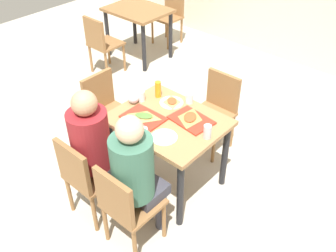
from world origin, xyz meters
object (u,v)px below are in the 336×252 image
Objects in this scene: plastic_cup_b at (144,133)px; soda_can at (207,132)px; chair_far_side at (217,107)px; plastic_cup_c at (141,96)px; paper_plate_center at (171,103)px; plastic_cup_a at (189,98)px; paper_plate_near_edge at (164,137)px; pizza_slice_b at (190,117)px; chair_near_left at (85,175)px; person_in_brown_jacket at (136,171)px; tray_red_near at (143,118)px; background_chair_far at (170,13)px; person_in_red at (95,144)px; foil_bundle at (133,98)px; pizza_slice_c at (172,101)px; pizza_slice_a at (144,116)px; chair_left_end at (106,107)px; condiment_bottle at (158,89)px; tray_red_far at (191,120)px; chair_near_right at (125,204)px; main_table at (168,130)px; background_table at (138,17)px.

plastic_cup_b is 0.52m from soda_can.
plastic_cup_c is (-0.39, -0.71, 0.31)m from chair_far_side.
plastic_cup_a is (0.12, 0.12, 0.05)m from paper_plate_center.
soda_can reaches higher than paper_plate_near_edge.
plastic_cup_a is (-0.02, -0.44, 0.31)m from chair_far_side.
plastic_cup_a is (-0.18, 0.21, 0.03)m from pizza_slice_b.
chair_near_left is 0.56m from person_in_brown_jacket.
background_chair_far reaches higher than tray_red_near.
plastic_cup_b is at bearing -52.53° from background_chair_far.
person_in_red is 0.57m from paper_plate_near_edge.
foil_bundle is at bearing 160.76° from paper_plate_near_edge.
plastic_cup_c is (-0.24, -0.16, 0.03)m from pizza_slice_c.
plastic_cup_a is 1.00× the size of plastic_cup_c.
soda_can is (0.58, 0.15, 0.05)m from tray_red_near.
tray_red_near is (-0.17, -0.91, 0.27)m from chair_far_side.
foil_bundle is at bearing -107.30° from plastic_cup_c.
soda_can reaches higher than plastic_cup_a.
plastic_cup_c is (-0.22, 0.19, 0.03)m from pizza_slice_a.
soda_can reaches higher than chair_near_left.
pizza_slice_c is (0.72, 0.22, 0.28)m from chair_left_end.
condiment_bottle is (-0.07, 0.84, 0.10)m from person_in_red.
background_chair_far reaches higher than tray_red_far.
plastic_cup_a is (-0.27, 0.96, 0.07)m from person_in_brown_jacket.
plastic_cup_a is (-0.27, 1.10, 0.31)m from chair_near_right.
plastic_cup_b reaches higher than main_table.
chair_far_side is 2.74m from background_chair_far.
chair_far_side reaches higher than paper_plate_near_edge.
main_table is 0.45m from soda_can.
paper_plate_near_edge is at bearing 55.34° from chair_near_left.
tray_red_near is 0.49m from plastic_cup_a.
chair_left_end is at bearing 129.03° from chair_near_left.
tray_red_near is at bearing -94.44° from pizza_slice_c.
pizza_slice_a is (0.70, -0.13, 0.29)m from chair_left_end.
pizza_slice_a is 0.38m from condiment_bottle.
tray_red_near is (-0.17, -0.14, 0.13)m from main_table.
foil_bundle reaches higher than main_table.
background_table is (-1.99, 1.54, -0.15)m from pizza_slice_c.
background_chair_far is at bearing 120.16° from chair_near_left.
tray_red_far is at bearing 94.66° from chair_near_right.
chair_far_side is 1.44m from person_in_brown_jacket.
chair_near_right is 0.28m from person_in_brown_jacket.
plastic_cup_b reaches higher than tray_red_far.
pizza_slice_b is at bearing 13.97° from foil_bundle.
plastic_cup_c is (-0.63, 0.69, 0.07)m from person_in_brown_jacket.
main_table is 1.14× the size of chair_near_right.
soda_can reaches higher than pizza_slice_b.
background_chair_far is (-1.97, 2.62, -0.27)m from tray_red_near.
paper_plate_near_edge is 0.60m from plastic_cup_c.
pizza_slice_c is 0.17m from plastic_cup_a.
tray_red_near is 1.00× the size of tray_red_far.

